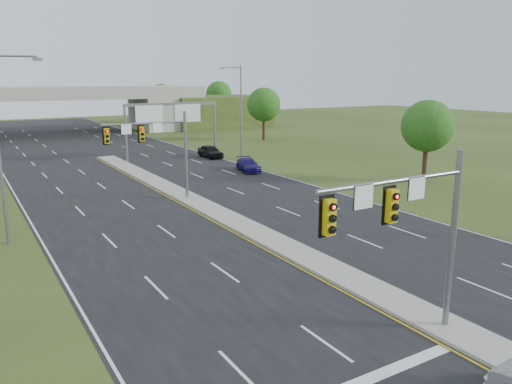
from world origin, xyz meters
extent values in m
plane|color=#2F3E16|center=(0.00, 0.00, 0.00)|extent=(240.00, 240.00, 0.00)
cube|color=black|center=(0.00, 35.00, 0.01)|extent=(24.00, 160.00, 0.02)
cube|color=gray|center=(0.00, 23.00, 0.10)|extent=(2.00, 54.00, 0.16)
cube|color=gold|center=(-1.15, 23.00, 0.03)|extent=(0.12, 54.00, 0.01)
cube|color=gold|center=(1.15, 23.00, 0.03)|extent=(0.12, 54.00, 0.01)
cube|color=silver|center=(-11.80, 35.00, 0.03)|extent=(0.12, 160.00, 0.01)
cube|color=silver|center=(11.80, 35.00, 0.03)|extent=(0.12, 160.00, 0.01)
cylinder|color=slate|center=(0.00, 0.00, 3.50)|extent=(0.24, 0.24, 7.00)
cylinder|color=slate|center=(-3.25, 0.00, 6.20)|extent=(6.50, 0.16, 0.16)
cube|color=#BEA30B|center=(-3.58, -0.25, 5.45)|extent=(0.35, 0.25, 1.10)
cube|color=#BEA30B|center=(-6.17, -0.25, 5.45)|extent=(0.35, 0.25, 1.10)
cube|color=black|center=(-3.58, -0.11, 5.45)|extent=(0.55, 0.04, 1.30)
cube|color=black|center=(-6.17, -0.11, 5.45)|extent=(0.55, 0.04, 1.30)
sphere|color=#FF0C05|center=(-3.58, -0.38, 5.80)|extent=(0.20, 0.20, 0.20)
sphere|color=#FF0C05|center=(-6.17, -0.38, 5.80)|extent=(0.20, 0.20, 0.20)
cube|color=white|center=(-4.68, -0.10, 5.85)|extent=(0.75, 0.04, 0.75)
cube|color=white|center=(-2.27, -0.10, 5.85)|extent=(0.75, 0.04, 0.75)
cylinder|color=slate|center=(0.00, 25.00, 3.50)|extent=(0.24, 0.24, 7.00)
cylinder|color=slate|center=(-3.25, 25.00, 6.20)|extent=(6.50, 0.16, 0.16)
cube|color=#BEA30B|center=(-3.58, 24.75, 5.45)|extent=(0.35, 0.25, 1.10)
cube|color=#BEA30B|center=(-6.17, 24.75, 5.45)|extent=(0.35, 0.25, 1.10)
cube|color=black|center=(-3.58, 24.89, 5.45)|extent=(0.55, 0.04, 1.30)
cube|color=black|center=(-6.17, 24.89, 5.45)|extent=(0.55, 0.04, 1.30)
sphere|color=#FF0C05|center=(-3.58, 24.62, 5.80)|extent=(0.20, 0.20, 0.20)
sphere|color=#FF0C05|center=(-6.17, 24.62, 5.80)|extent=(0.20, 0.20, 0.20)
cube|color=white|center=(-4.68, 24.90, 5.85)|extent=(0.75, 0.04, 0.75)
cube|color=white|center=(-2.27, 24.90, 5.85)|extent=(0.75, 0.04, 0.75)
cylinder|color=slate|center=(1.20, 45.00, 3.30)|extent=(0.28, 0.28, 6.60)
cylinder|color=slate|center=(12.50, 45.00, 3.30)|extent=(0.28, 0.28, 6.60)
cube|color=slate|center=(6.85, 45.00, 6.50)|extent=(11.50, 0.35, 0.35)
cube|color=#0D611D|center=(4.00, 44.80, 5.40)|extent=(3.20, 0.08, 2.00)
cube|color=#0D611D|center=(8.80, 44.80, 5.40)|extent=(3.20, 0.08, 2.00)
cube|color=silver|center=(4.00, 44.75, 5.40)|extent=(3.30, 0.03, 2.10)
cube|color=silver|center=(8.80, 44.75, 5.40)|extent=(3.30, 0.03, 2.10)
cube|color=gray|center=(17.00, 80.00, 3.00)|extent=(6.00, 12.00, 6.00)
cube|color=#2F3E16|center=(30.00, 80.00, 3.00)|extent=(20.00, 14.00, 6.00)
cube|color=gray|center=(0.00, 80.00, 6.60)|extent=(50.00, 12.00, 1.20)
cube|color=gray|center=(0.00, 74.20, 7.65)|extent=(50.00, 0.40, 0.90)
cube|color=gray|center=(0.00, 85.80, 7.65)|extent=(50.00, 0.40, 0.90)
cylinder|color=slate|center=(-12.25, 20.00, 10.70)|extent=(2.50, 0.12, 0.12)
cube|color=slate|center=(-11.00, 20.00, 10.55)|extent=(0.50, 0.25, 0.18)
cylinder|color=slate|center=(13.50, 40.00, 5.50)|extent=(0.20, 0.20, 11.00)
cylinder|color=slate|center=(12.25, 40.00, 10.70)|extent=(2.50, 0.12, 0.12)
cube|color=slate|center=(11.00, 40.00, 10.55)|extent=(0.50, 0.25, 0.18)
cylinder|color=#382316|center=(22.00, 20.00, 2.00)|extent=(0.44, 0.44, 4.00)
sphere|color=#165115|center=(22.00, 20.00, 5.20)|extent=(4.80, 4.80, 4.80)
cylinder|color=#382316|center=(26.00, 55.00, 2.12)|extent=(0.44, 0.44, 4.25)
sphere|color=#165115|center=(26.00, 55.00, 5.53)|extent=(5.20, 5.20, 5.20)
cylinder|color=#382316|center=(24.00, 94.00, 2.12)|extent=(0.44, 0.44, 4.25)
sphere|color=#165115|center=(24.00, 94.00, 5.53)|extent=(5.60, 5.60, 5.60)
cylinder|color=#382316|center=(38.00, 94.00, 2.25)|extent=(0.44, 0.44, 4.50)
sphere|color=#165115|center=(38.00, 94.00, 5.85)|extent=(6.00, 6.00, 6.00)
imported|color=#150D51|center=(10.36, 32.98, 0.67)|extent=(2.92, 4.81, 1.30)
imported|color=black|center=(11.00, 43.27, 0.78)|extent=(1.80, 4.46, 1.52)
camera|label=1|loc=(-15.45, -11.40, 9.50)|focal=35.00mm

